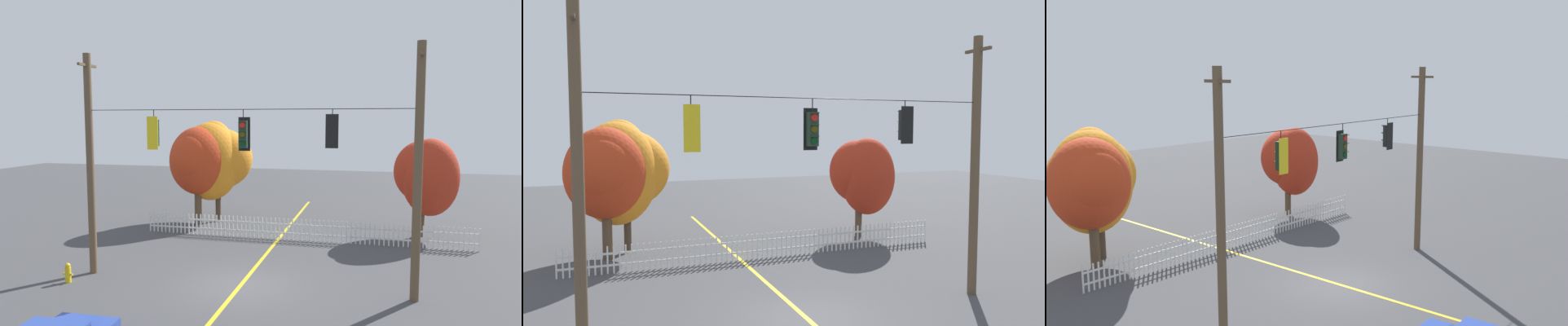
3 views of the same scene
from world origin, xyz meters
TOP-DOWN VIEW (x-y plane):
  - ground at (0.00, 0.00)m, footprint 80.00×80.00m
  - lane_centerline_stripe at (0.00, 0.00)m, footprint 0.16×36.00m
  - signal_support_span at (0.00, 0.00)m, footprint 12.42×1.10m
  - traffic_signal_eastbound_side at (-3.33, -0.01)m, footprint 0.43×0.38m
  - traffic_signal_westbound_side at (0.13, 0.01)m, footprint 0.43×0.38m
  - traffic_signal_southbound_primary at (3.26, -0.01)m, footprint 0.43×0.38m
  - white_picket_fence at (1.17, 6.86)m, footprint 16.59×0.06m
  - autumn_maple_near_fence at (-5.25, 9.24)m, footprint 3.46×3.45m
  - autumn_maple_mid at (-4.61, 10.30)m, footprint 4.17×3.96m
  - autumn_oak_far_east at (7.30, 9.24)m, footprint 3.21×3.21m

SIDE VIEW (x-z plane):
  - ground at x=0.00m, z-range 0.00..0.00m
  - lane_centerline_stripe at x=0.00m, z-range 0.00..0.01m
  - white_picket_fence at x=1.17m, z-range 0.00..1.09m
  - autumn_oak_far_east at x=7.30m, z-range 0.68..5.79m
  - autumn_maple_near_fence at x=-5.25m, z-range 0.88..6.53m
  - autumn_maple_mid at x=-4.61m, z-range 0.75..6.73m
  - signal_support_span at x=0.00m, z-range 0.07..8.64m
  - traffic_signal_westbound_side at x=0.13m, z-range 4.80..6.29m
  - traffic_signal_eastbound_side at x=-3.33m, z-range 4.83..6.30m
  - traffic_signal_southbound_primary at x=3.26m, z-range 5.01..6.33m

